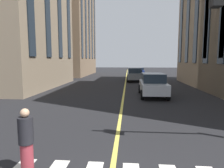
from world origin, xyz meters
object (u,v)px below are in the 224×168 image
car_blue_far (140,71)px  car_red_mid (137,74)px  car_grey_oncoming (135,74)px  car_silver_parked_a (153,84)px  pedestrian_near (26,141)px

car_blue_far → car_red_mid: size_ratio=0.89×
car_grey_oncoming → car_silver_parked_a: bearing=-174.5°
car_silver_parked_a → pedestrian_near: size_ratio=2.72×
car_red_mid → car_silver_parked_a: 16.94m
car_red_mid → pedestrian_near: bearing=172.1°
car_red_mid → car_silver_parked_a: car_silver_parked_a is taller
car_silver_parked_a → car_blue_far: bearing=-0.7°
car_blue_far → car_red_mid: 9.09m
car_red_mid → car_silver_parked_a: size_ratio=0.94×
car_red_mid → car_grey_oncoming: size_ratio=0.94×
car_blue_far → car_grey_oncoming: size_ratio=0.83×
car_blue_far → car_silver_parked_a: (-25.97, 0.32, 0.27)m
car_red_mid → car_grey_oncoming: 5.18m
car_blue_far → car_grey_oncoming: 14.26m
car_blue_far → car_silver_parked_a: car_silver_parked_a is taller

